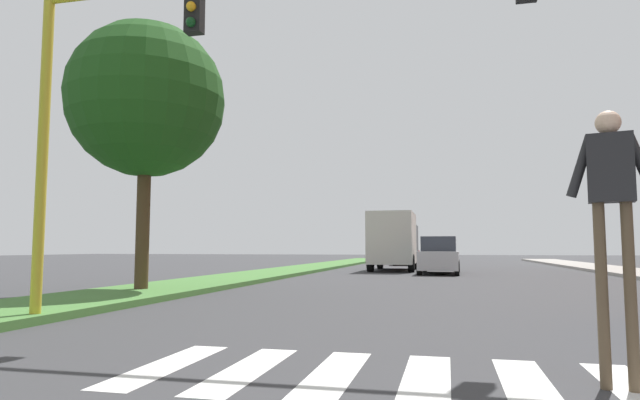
{
  "coord_description": "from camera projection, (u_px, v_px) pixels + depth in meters",
  "views": [
    {
      "loc": [
        -0.23,
        3.39,
        1.24
      ],
      "look_at": [
        -3.06,
        15.37,
        2.34
      ],
      "focal_mm": 30.25,
      "sensor_mm": 36.0,
      "label": 1
    }
  ],
  "objects": [
    {
      "name": "crosswalk",
      "position": [
        476.0,
        382.0,
        4.99
      ],
      "size": [
        6.75,
        2.2,
        0.01
      ],
      "color": "silver",
      "rests_on": "ground_plane"
    },
    {
      "name": "sedan_midblock",
      "position": [
        439.0,
        257.0,
        25.83
      ],
      "size": [
        1.97,
        4.63,
        1.77
      ],
      "color": "#B7B7BC",
      "rests_on": "ground_plane"
    },
    {
      "name": "pedestrian_performer",
      "position": [
        612.0,
        201.0,
        4.84
      ],
      "size": [
        0.75,
        0.32,
        2.49
      ],
      "color": "brown",
      "rests_on": "ground_plane"
    },
    {
      "name": "ground_plane",
      "position": [
        453.0,
        274.0,
        25.63
      ],
      "size": [
        140.0,
        140.0,
        0.0
      ],
      "primitive_type": "plane",
      "color": "#38383A"
    },
    {
      "name": "traffic_light_gantry",
      "position": [
        193.0,
        53.0,
        8.68
      ],
      "size": [
        9.33,
        0.3,
        6.0
      ],
      "color": "gold",
      "rests_on": "median_strip"
    },
    {
      "name": "sedan_distant",
      "position": [
        406.0,
        254.0,
        38.87
      ],
      "size": [
        2.18,
        4.26,
        1.72
      ],
      "color": "maroon",
      "rests_on": "ground_plane"
    },
    {
      "name": "tree_mid",
      "position": [
        146.0,
        100.0,
        14.87
      ],
      "size": [
        4.29,
        4.29,
        7.32
      ],
      "color": "#4C3823",
      "rests_on": "median_strip"
    },
    {
      "name": "median_strip",
      "position": [
        278.0,
        272.0,
        25.56
      ],
      "size": [
        2.97,
        64.0,
        0.15
      ],
      "primitive_type": "cube",
      "color": "#477A38",
      "rests_on": "ground_plane"
    },
    {
      "name": "truck_box_delivery",
      "position": [
        394.0,
        241.0,
        29.63
      ],
      "size": [
        2.4,
        6.2,
        3.1
      ],
      "color": "#474C51",
      "rests_on": "ground_plane"
    }
  ]
}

